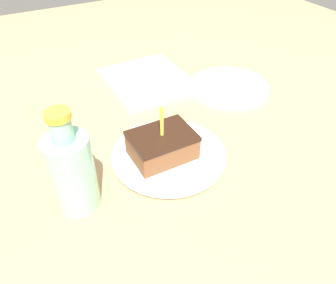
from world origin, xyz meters
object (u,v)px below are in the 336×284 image
at_px(plate, 168,154).
at_px(fork, 154,140).
at_px(bottle, 72,170).
at_px(side_plate, 229,87).
at_px(marble_board, 147,80).
at_px(cake_slice, 162,144).

relative_size(plate, fork, 1.60).
bearing_deg(plate, bottle, 98.53).
bearing_deg(side_plate, bottle, 112.02).
height_order(fork, bottle, bottle).
bearing_deg(fork, side_plate, -68.08).
distance_m(plate, bottle, 0.23).
distance_m(fork, bottle, 0.23).
distance_m(side_plate, marble_board, 0.25).
xyz_separation_m(cake_slice, bottle, (-0.03, 0.20, 0.04)).
xyz_separation_m(plate, side_plate, (0.18, -0.30, -0.00)).
bearing_deg(fork, cake_slice, 172.98).
bearing_deg(bottle, fork, -67.81).
relative_size(fork, marble_board, 0.63).
distance_m(fork, marble_board, 0.30).
xyz_separation_m(fork, side_plate, (0.13, -0.31, -0.01)).
height_order(bottle, side_plate, bottle).
bearing_deg(cake_slice, plate, -86.41).
bearing_deg(plate, side_plate, -59.73).
xyz_separation_m(cake_slice, side_plate, (0.18, -0.32, -0.04)).
distance_m(cake_slice, marble_board, 0.35).
bearing_deg(cake_slice, fork, -7.02).
xyz_separation_m(plate, cake_slice, (-0.00, 0.02, 0.04)).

